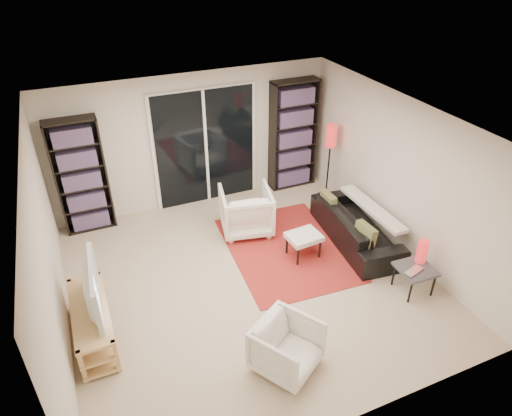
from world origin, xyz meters
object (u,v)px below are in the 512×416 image
at_px(armchair_back, 246,210).
at_px(ottoman, 304,238).
at_px(tv_stand, 93,322).
at_px(bookshelf_right, 293,135).
at_px(sofa, 356,226).
at_px(side_table, 415,270).
at_px(bookshelf_left, 81,177).
at_px(armchair_front, 287,347).
at_px(floor_lamp, 330,143).

distance_m(armchair_back, ottoman, 1.16).
bearing_deg(tv_stand, bookshelf_right, 32.43).
distance_m(tv_stand, sofa, 4.20).
xyz_separation_m(sofa, ottoman, (-0.97, -0.02, 0.06)).
bearing_deg(side_table, bookshelf_left, 139.01).
bearing_deg(tv_stand, side_table, -11.58).
xyz_separation_m(armchair_front, floor_lamp, (2.44, 3.20, 0.81)).
relative_size(bookshelf_right, armchair_front, 3.02).
relative_size(bookshelf_left, tv_stand, 1.44).
distance_m(bookshelf_left, armchair_front, 4.37).
height_order(armchair_back, armchair_front, armchair_back).
height_order(sofa, ottoman, sofa).
bearing_deg(ottoman, side_table, -51.67).
xyz_separation_m(tv_stand, sofa, (4.17, 0.47, 0.02)).
relative_size(ottoman, floor_lamp, 0.36).
bearing_deg(sofa, ottoman, 97.50).
distance_m(sofa, floor_lamp, 1.65).
bearing_deg(sofa, bookshelf_left, 67.77).
bearing_deg(tv_stand, floor_lamp, 22.68).
bearing_deg(tv_stand, ottoman, 8.01).
distance_m(side_table, floor_lamp, 2.84).
height_order(bookshelf_right, side_table, bookshelf_right).
bearing_deg(ottoman, floor_lamp, 48.36).
xyz_separation_m(armchair_back, floor_lamp, (1.80, 0.39, 0.74)).
distance_m(armchair_back, floor_lamp, 1.98).
height_order(sofa, armchair_back, armchair_back).
bearing_deg(side_table, ottoman, 128.33).
xyz_separation_m(bookshelf_right, sofa, (0.07, -2.13, -0.76)).
relative_size(tv_stand, armchair_front, 1.94).
bearing_deg(tv_stand, bookshelf_left, 84.60).
height_order(sofa, floor_lamp, floor_lamp).
bearing_deg(floor_lamp, side_table, -94.42).
bearing_deg(bookshelf_right, armchair_back, -141.87).
relative_size(bookshelf_left, ottoman, 3.68).
bearing_deg(bookshelf_right, ottoman, -112.67).
height_order(bookshelf_left, tv_stand, bookshelf_left).
distance_m(sofa, side_table, 1.34).
bearing_deg(floor_lamp, ottoman, -131.64).
height_order(bookshelf_left, armchair_front, bookshelf_left).
bearing_deg(floor_lamp, armchair_back, -167.75).
relative_size(sofa, ottoman, 3.69).
xyz_separation_m(bookshelf_left, sofa, (3.92, -2.13, -0.69)).
bearing_deg(sofa, side_table, -170.77).
bearing_deg(armchair_front, bookshelf_left, 82.45).
height_order(ottoman, floor_lamp, floor_lamp).
relative_size(tv_stand, side_table, 2.68).
distance_m(bookshelf_right, armchair_back, 1.95).
height_order(armchair_front, floor_lamp, floor_lamp).
height_order(bookshelf_left, floor_lamp, bookshelf_left).
distance_m(armchair_back, side_table, 2.83).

